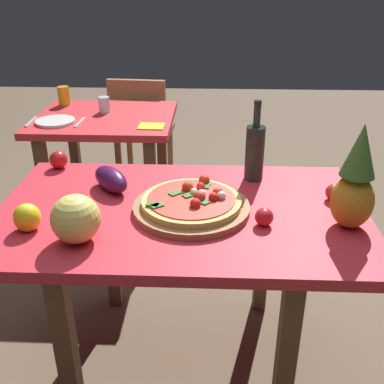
% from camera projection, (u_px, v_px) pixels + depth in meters
% --- Properties ---
extents(ground_plane, '(10.00, 10.00, 0.00)m').
position_uv_depth(ground_plane, '(183.00, 359.00, 1.96)').
color(ground_plane, brown).
extents(display_table, '(1.33, 0.81, 0.74)m').
position_uv_depth(display_table, '(181.00, 230.00, 1.68)').
color(display_table, brown).
rests_on(display_table, ground_plane).
extents(background_table, '(0.81, 0.70, 0.74)m').
position_uv_depth(background_table, '(106.00, 137.00, 2.74)').
color(background_table, brown).
rests_on(background_table, ground_plane).
extents(dining_chair, '(0.43, 0.43, 0.85)m').
position_uv_depth(dining_chair, '(142.00, 127.00, 3.31)').
color(dining_chair, '#96653E').
rests_on(dining_chair, ground_plane).
extents(pizza_board, '(0.42, 0.42, 0.02)m').
position_uv_depth(pizza_board, '(191.00, 208.00, 1.62)').
color(pizza_board, '#96653E').
rests_on(pizza_board, display_table).
extents(pizza, '(0.35, 0.35, 0.06)m').
position_uv_depth(pizza, '(193.00, 200.00, 1.61)').
color(pizza, '#E0B35C').
rests_on(pizza, pizza_board).
extents(wine_bottle, '(0.08, 0.08, 0.33)m').
position_uv_depth(wine_bottle, '(255.00, 151.00, 1.82)').
color(wine_bottle, black).
rests_on(wine_bottle, display_table).
extents(pineapple_left, '(0.14, 0.14, 0.36)m').
position_uv_depth(pineapple_left, '(355.00, 183.00, 1.46)').
color(pineapple_left, '#B68122').
rests_on(pineapple_left, display_table).
extents(melon, '(0.16, 0.16, 0.16)m').
position_uv_depth(melon, '(76.00, 219.00, 1.41)').
color(melon, '#DDD25F').
rests_on(melon, display_table).
extents(bell_pepper, '(0.09, 0.09, 0.10)m').
position_uv_depth(bell_pepper, '(27.00, 218.00, 1.49)').
color(bell_pepper, yellow).
rests_on(bell_pepper, display_table).
extents(eggplant, '(0.20, 0.21, 0.09)m').
position_uv_depth(eggplant, '(111.00, 179.00, 1.76)').
color(eggplant, '#431344').
rests_on(eggplant, display_table).
extents(tomato_near_board, '(0.06, 0.06, 0.06)m').
position_uv_depth(tomato_near_board, '(264.00, 217.00, 1.52)').
color(tomato_near_board, red).
rests_on(tomato_near_board, display_table).
extents(tomato_beside_pepper, '(0.08, 0.08, 0.08)m').
position_uv_depth(tomato_beside_pepper, '(58.00, 160.00, 1.96)').
color(tomato_beside_pepper, red).
rests_on(tomato_beside_pepper, display_table).
extents(tomato_by_bottle, '(0.06, 0.06, 0.06)m').
position_uv_depth(tomato_by_bottle, '(334.00, 192.00, 1.69)').
color(tomato_by_bottle, red).
rests_on(tomato_by_bottle, display_table).
extents(drinking_glass_juice, '(0.07, 0.07, 0.12)m').
position_uv_depth(drinking_glass_juice, '(64.00, 96.00, 2.87)').
color(drinking_glass_juice, gold).
rests_on(drinking_glass_juice, background_table).
extents(drinking_glass_water, '(0.07, 0.07, 0.09)m').
position_uv_depth(drinking_glass_water, '(104.00, 105.00, 2.73)').
color(drinking_glass_water, silver).
rests_on(drinking_glass_water, background_table).
extents(dinner_plate, '(0.22, 0.22, 0.02)m').
position_uv_depth(dinner_plate, '(55.00, 121.00, 2.56)').
color(dinner_plate, white).
rests_on(dinner_plate, background_table).
extents(fork_utensil, '(0.02, 0.18, 0.01)m').
position_uv_depth(fork_utensil, '(31.00, 122.00, 2.56)').
color(fork_utensil, silver).
rests_on(fork_utensil, background_table).
extents(knife_utensil, '(0.02, 0.18, 0.01)m').
position_uv_depth(knife_utensil, '(80.00, 122.00, 2.55)').
color(knife_utensil, silver).
rests_on(knife_utensil, background_table).
extents(napkin_folded, '(0.14, 0.12, 0.01)m').
position_uv_depth(napkin_folded, '(151.00, 126.00, 2.49)').
color(napkin_folded, yellow).
rests_on(napkin_folded, background_table).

